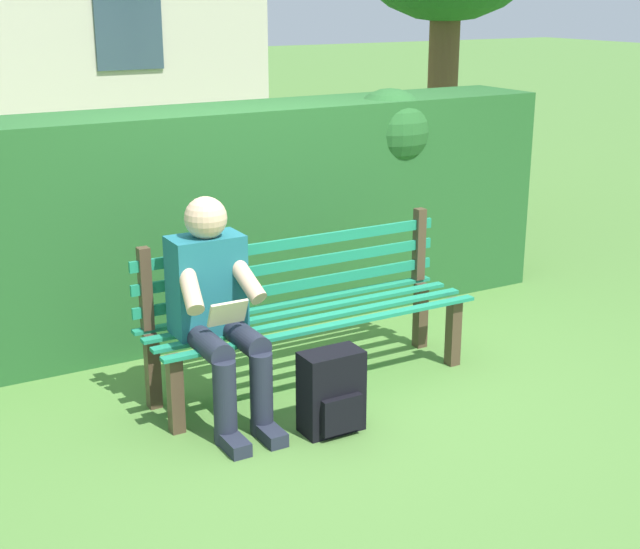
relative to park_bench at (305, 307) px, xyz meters
The scene contains 5 objects.
ground 0.46m from the park_bench, 90.00° to the left, with size 60.00×60.00×0.00m, color #517F38.
park_bench is the anchor object (origin of this frame).
person_seated 0.66m from the park_bench, 16.12° to the left, with size 0.44×0.73×1.17m.
hedge_backdrop 1.21m from the park_bench, 67.82° to the right, with size 5.62×0.70×1.52m.
backpack 0.69m from the park_bench, 73.29° to the left, with size 0.32×0.25×0.43m.
Camera 1 is at (2.32, 4.15, 2.16)m, focal length 50.76 mm.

